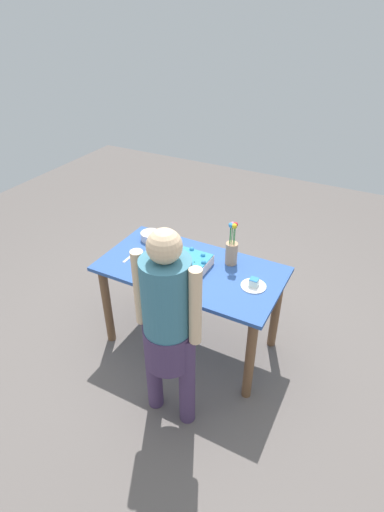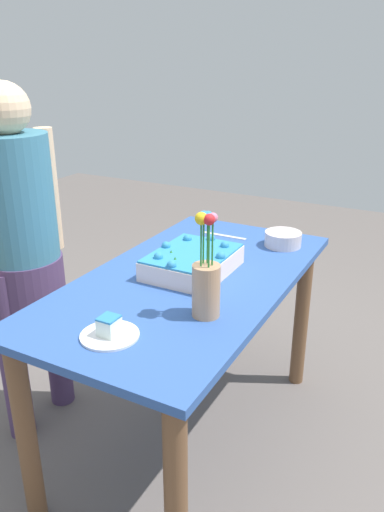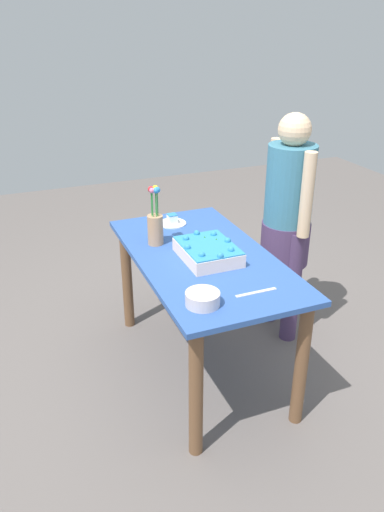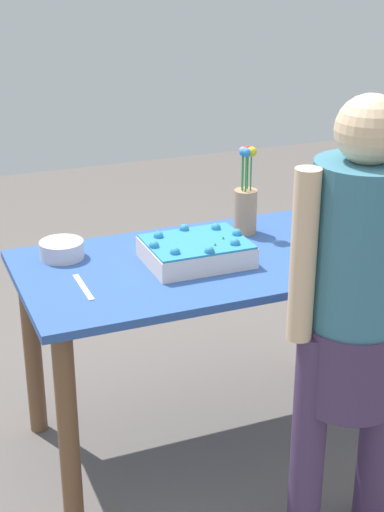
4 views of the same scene
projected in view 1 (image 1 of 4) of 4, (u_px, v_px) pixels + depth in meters
name	position (u px, v px, depth m)	size (l,w,h in m)	color
ground_plane	(191.00, 341.00, 3.45)	(8.00, 8.00, 0.00)	#645C58
dining_table	(191.00, 282.00, 3.11)	(1.40, 0.74, 0.78)	#30559E
sheet_cake	(184.00, 262.00, 3.02)	(0.37, 0.28, 0.11)	#FEDED0
serving_plate_with_slice	(254.00, 284.00, 2.82)	(0.18, 0.18, 0.07)	white
cake_knife	(132.00, 256.00, 3.16)	(0.22, 0.02, 0.00)	silver
flower_vase	(232.00, 250.00, 3.01)	(0.09, 0.09, 0.35)	tan
fruit_bowl	(150.00, 236.00, 3.36)	(0.16, 0.16, 0.07)	silver
person_standing	(168.00, 321.00, 2.41)	(0.45, 0.31, 1.49)	#49345A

